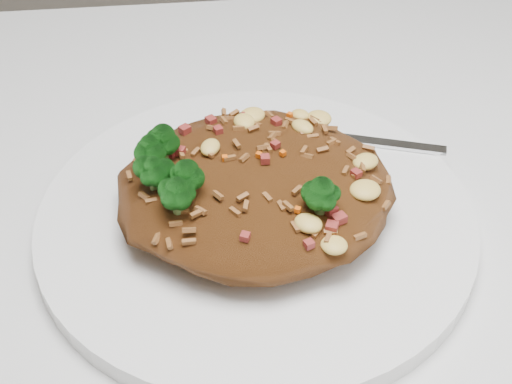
# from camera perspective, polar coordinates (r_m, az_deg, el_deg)

# --- Properties ---
(plate) EXTENTS (0.28, 0.28, 0.01)m
(plate) POSITION_cam_1_polar(r_m,az_deg,el_deg) (0.45, 0.00, -2.11)
(plate) COLOR white
(plate) RESTS_ON dining_table
(fried_rice) EXTENTS (0.17, 0.15, 0.06)m
(fried_rice) POSITION_cam_1_polar(r_m,az_deg,el_deg) (0.43, -0.23, 1.07)
(fried_rice) COLOR brown
(fried_rice) RESTS_ON plate
(fork) EXTENTS (0.16, 0.07, 0.00)m
(fork) POSITION_cam_1_polar(r_m,az_deg,el_deg) (0.51, 6.81, 4.32)
(fork) COLOR silver
(fork) RESTS_ON plate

